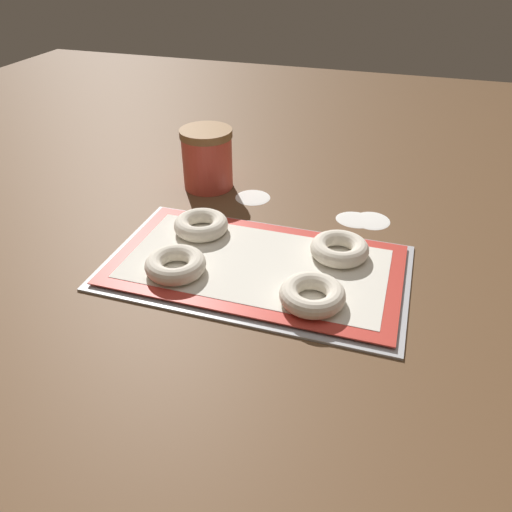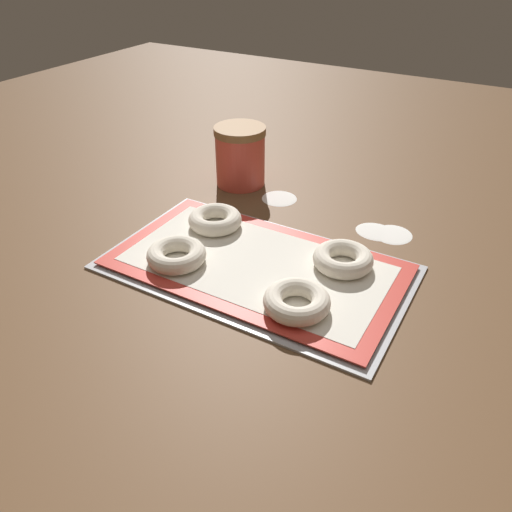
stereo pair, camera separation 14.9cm
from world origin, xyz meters
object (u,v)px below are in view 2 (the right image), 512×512
at_px(baking_tray, 256,267).
at_px(flour_canister, 240,156).
at_px(bagel_front_right, 297,301).
at_px(bagel_front_left, 177,255).
at_px(bagel_back_right, 343,259).
at_px(bagel_back_left, 215,220).

distance_m(baking_tray, flour_canister, 0.34).
distance_m(baking_tray, bagel_front_right, 0.14).
xyz_separation_m(baking_tray, bagel_front_left, (-0.12, -0.06, 0.02)).
distance_m(bagel_front_left, flour_canister, 0.35).
xyz_separation_m(bagel_front_right, bagel_back_right, (0.02, 0.14, 0.00)).
relative_size(bagel_front_left, bagel_back_left, 1.00).
height_order(bagel_front_left, bagel_front_right, same).
bearing_deg(baking_tray, bagel_front_right, -33.42).
bearing_deg(bagel_back_right, baking_tray, -153.45).
xyz_separation_m(bagel_back_left, bagel_back_right, (0.26, -0.00, 0.00)).
xyz_separation_m(baking_tray, bagel_back_right, (0.13, 0.06, 0.02)).
height_order(baking_tray, bagel_front_left, bagel_front_left).
relative_size(bagel_front_left, flour_canister, 0.77).
bearing_deg(bagel_back_left, bagel_back_right, -0.79).
bearing_deg(bagel_back_right, bagel_back_left, 179.21).
xyz_separation_m(bagel_front_left, bagel_back_right, (0.25, 0.13, 0.00)).
bearing_deg(bagel_front_left, bagel_back_right, 27.34).
height_order(baking_tray, flour_canister, flour_canister).
relative_size(bagel_front_right, bagel_back_left, 1.00).
bearing_deg(bagel_front_right, bagel_back_left, 149.36).
relative_size(bagel_back_left, bagel_back_right, 1.00).
distance_m(bagel_front_left, bagel_front_right, 0.23).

